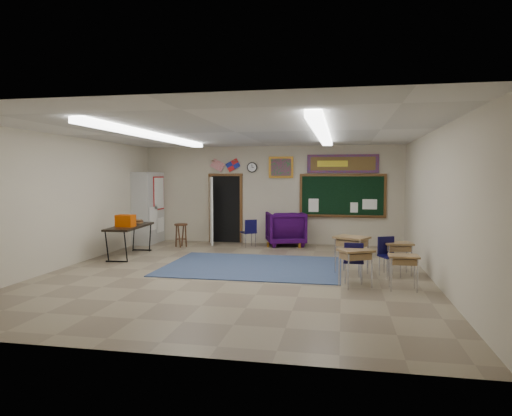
% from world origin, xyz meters
% --- Properties ---
extents(floor, '(9.00, 9.00, 0.00)m').
position_xyz_m(floor, '(0.00, 0.00, 0.00)').
color(floor, '#827359').
rests_on(floor, ground).
extents(back_wall, '(8.00, 0.04, 3.00)m').
position_xyz_m(back_wall, '(0.00, 4.50, 1.50)').
color(back_wall, '#B6A993').
rests_on(back_wall, floor).
extents(front_wall, '(8.00, 0.04, 3.00)m').
position_xyz_m(front_wall, '(0.00, -4.50, 1.50)').
color(front_wall, '#B6A993').
rests_on(front_wall, floor).
extents(left_wall, '(0.04, 9.00, 3.00)m').
position_xyz_m(left_wall, '(-4.00, 0.00, 1.50)').
color(left_wall, '#B6A993').
rests_on(left_wall, floor).
extents(right_wall, '(0.04, 9.00, 3.00)m').
position_xyz_m(right_wall, '(4.00, 0.00, 1.50)').
color(right_wall, '#B6A993').
rests_on(right_wall, floor).
extents(ceiling, '(8.00, 9.00, 0.04)m').
position_xyz_m(ceiling, '(0.00, 0.00, 3.00)').
color(ceiling, silver).
rests_on(ceiling, back_wall).
extents(area_rug, '(4.00, 3.00, 0.02)m').
position_xyz_m(area_rug, '(0.20, 0.80, 0.01)').
color(area_rug, navy).
rests_on(area_rug, floor).
extents(fluorescent_strips, '(3.86, 6.00, 0.10)m').
position_xyz_m(fluorescent_strips, '(0.00, 0.00, 2.94)').
color(fluorescent_strips, white).
rests_on(fluorescent_strips, ceiling).
extents(doorway, '(1.10, 0.89, 2.16)m').
position_xyz_m(doorway, '(-1.50, 4.35, 1.06)').
color(doorway, black).
rests_on(doorway, back_wall).
extents(chalkboard, '(2.55, 0.14, 1.30)m').
position_xyz_m(chalkboard, '(2.20, 4.46, 1.46)').
color(chalkboard, brown).
rests_on(chalkboard, back_wall).
extents(bulletin_board, '(2.10, 0.05, 0.55)m').
position_xyz_m(bulletin_board, '(2.20, 4.47, 2.45)').
color(bulletin_board, '#A7200E').
rests_on(bulletin_board, back_wall).
extents(framed_art_print, '(0.75, 0.05, 0.65)m').
position_xyz_m(framed_art_print, '(0.35, 4.47, 2.35)').
color(framed_art_print, '#A36B1F').
rests_on(framed_art_print, back_wall).
extents(wall_clock, '(0.32, 0.05, 0.32)m').
position_xyz_m(wall_clock, '(-0.55, 4.47, 2.35)').
color(wall_clock, black).
rests_on(wall_clock, back_wall).
extents(wall_flags, '(1.16, 0.06, 0.70)m').
position_xyz_m(wall_flags, '(-1.40, 4.44, 2.48)').
color(wall_flags, red).
rests_on(wall_flags, back_wall).
extents(storage_cabinet, '(0.59, 1.25, 2.20)m').
position_xyz_m(storage_cabinet, '(-3.71, 3.85, 1.10)').
color(storage_cabinet, '#B2B1AD').
rests_on(storage_cabinet, floor).
extents(wingback_armchair, '(1.37, 1.39, 1.02)m').
position_xyz_m(wingback_armchair, '(0.54, 4.15, 0.51)').
color(wingback_armchair, '#240535').
rests_on(wingback_armchair, floor).
extents(student_chair_reading, '(0.56, 0.56, 0.82)m').
position_xyz_m(student_chair_reading, '(-0.50, 3.67, 0.41)').
color(student_chair_reading, '#0A0832').
rests_on(student_chair_reading, floor).
extents(student_chair_desk_a, '(0.41, 0.41, 0.81)m').
position_xyz_m(student_chair_desk_a, '(2.44, -0.40, 0.40)').
color(student_chair_desk_a, '#0A0832').
rests_on(student_chair_desk_a, floor).
extents(student_chair_desk_b, '(0.54, 0.54, 0.82)m').
position_xyz_m(student_chair_desk_b, '(3.19, 0.28, 0.41)').
color(student_chair_desk_b, '#0A0832').
rests_on(student_chair_desk_b, floor).
extents(student_desk_front_left, '(0.82, 0.75, 0.80)m').
position_xyz_m(student_desk_front_left, '(2.42, 0.42, 0.45)').
color(student_desk_front_left, olive).
rests_on(student_desk_front_left, floor).
extents(student_desk_front_right, '(0.63, 0.51, 0.69)m').
position_xyz_m(student_desk_front_right, '(3.38, 0.53, 0.38)').
color(student_desk_front_right, olive).
rests_on(student_desk_front_right, floor).
extents(student_desk_back_left, '(0.73, 0.68, 0.71)m').
position_xyz_m(student_desk_back_left, '(2.47, -0.74, 0.40)').
color(student_desk_back_left, olive).
rests_on(student_desk_back_left, floor).
extents(student_desk_back_right, '(0.54, 0.41, 0.65)m').
position_xyz_m(student_desk_back_right, '(3.32, -0.82, 0.36)').
color(student_desk_back_right, olive).
rests_on(student_desk_back_right, floor).
extents(folding_table, '(0.79, 1.98, 1.10)m').
position_xyz_m(folding_table, '(-3.21, 1.54, 0.44)').
color(folding_table, black).
rests_on(folding_table, floor).
extents(wooden_stool, '(0.39, 0.39, 0.68)m').
position_xyz_m(wooden_stool, '(-2.45, 3.29, 0.35)').
color(wooden_stool, '#492815').
rests_on(wooden_stool, floor).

